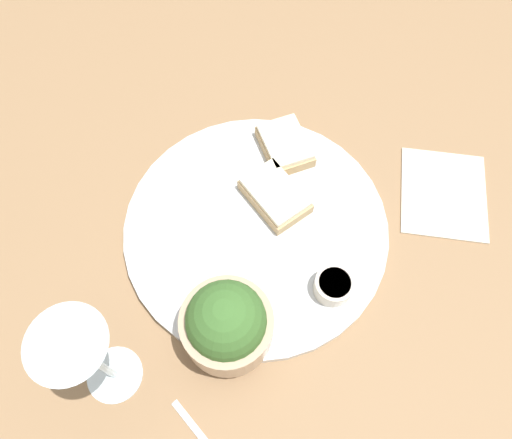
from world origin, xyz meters
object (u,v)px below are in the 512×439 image
(cheese_toast_far, at_px, (285,145))
(wine_glass, at_px, (83,355))
(cheese_toast_near, at_px, (273,194))
(napkin, at_px, (444,193))
(salad_bowl, at_px, (227,323))
(sauce_ramekin, at_px, (334,285))

(cheese_toast_far, bearing_deg, wine_glass, -90.99)
(cheese_toast_near, distance_m, napkin, 0.25)
(cheese_toast_near, bearing_deg, cheese_toast_far, 109.70)
(salad_bowl, distance_m, cheese_toast_near, 0.20)
(cheese_toast_near, distance_m, wine_glass, 0.32)
(sauce_ramekin, distance_m, cheese_toast_far, 0.22)
(sauce_ramekin, xyz_separation_m, wine_glass, (-0.17, -0.23, 0.09))
(wine_glass, bearing_deg, salad_bowl, 52.61)
(cheese_toast_far, xyz_separation_m, wine_glass, (-0.01, -0.38, 0.10))
(wine_glass, bearing_deg, cheese_toast_far, 89.01)
(cheese_toast_near, bearing_deg, sauce_ramekin, -27.75)
(salad_bowl, xyz_separation_m, sauce_ramekin, (0.08, 0.12, -0.03))
(wine_glass, relative_size, napkin, 0.99)
(cheese_toast_near, relative_size, napkin, 0.61)
(wine_glass, bearing_deg, cheese_toast_near, 83.53)
(napkin, bearing_deg, cheese_toast_near, -143.71)
(cheese_toast_far, relative_size, wine_glass, 0.59)
(cheese_toast_far, relative_size, napkin, 0.59)
(salad_bowl, xyz_separation_m, wine_glass, (-0.09, -0.11, 0.07))
(sauce_ramekin, relative_size, cheese_toast_far, 0.47)
(salad_bowl, bearing_deg, cheese_toast_near, 105.99)
(salad_bowl, relative_size, wine_glass, 0.62)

